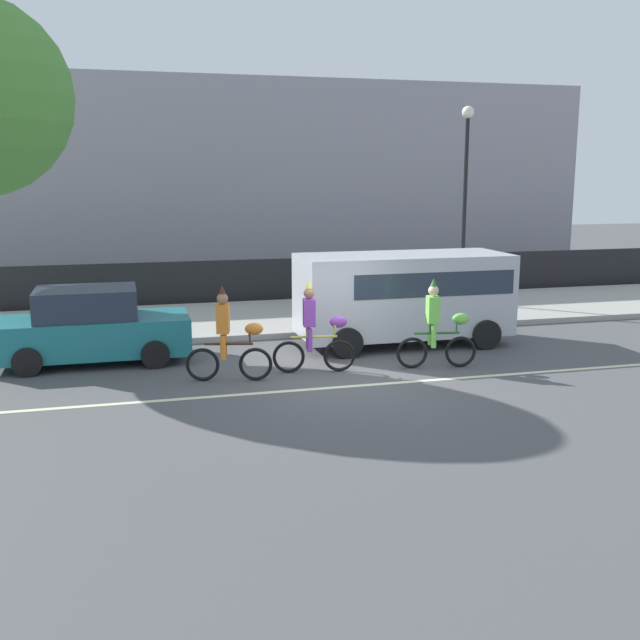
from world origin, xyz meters
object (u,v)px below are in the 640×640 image
(parked_car_teal, at_px, (91,327))
(street_lamp_post, at_px, (466,176))
(parade_cyclist_lime, at_px, (438,329))
(parade_cyclist_orange, at_px, (229,339))
(parade_cyclist_purple, at_px, (315,332))
(pedestrian_onlooker, at_px, (304,278))
(parked_van_silver, at_px, (406,292))

(parked_car_teal, relative_size, street_lamp_post, 0.70)
(parade_cyclist_lime, bearing_deg, parade_cyclist_orange, 178.57)
(parade_cyclist_lime, bearing_deg, parked_car_teal, 161.63)
(parade_cyclist_orange, distance_m, street_lamp_post, 10.82)
(parade_cyclist_purple, relative_size, street_lamp_post, 0.33)
(street_lamp_post, relative_size, pedestrian_onlooker, 3.62)
(parked_car_teal, xyz_separation_m, pedestrian_onlooker, (5.93, 4.85, 0.23))
(parade_cyclist_lime, height_order, pedestrian_onlooker, parade_cyclist_lime)
(parked_car_teal, bearing_deg, parked_van_silver, -0.42)
(parade_cyclist_orange, bearing_deg, parade_cyclist_purple, 6.71)
(parade_cyclist_orange, height_order, parade_cyclist_purple, same)
(parade_cyclist_orange, bearing_deg, parked_van_silver, 25.57)
(parade_cyclist_lime, bearing_deg, parked_van_silver, 85.53)
(parked_car_teal, bearing_deg, parade_cyclist_lime, -18.37)
(parked_van_silver, relative_size, parked_car_teal, 1.22)
(parade_cyclist_lime, relative_size, parked_van_silver, 0.38)
(street_lamp_post, bearing_deg, parked_car_teal, -158.55)
(parade_cyclist_orange, xyz_separation_m, parade_cyclist_purple, (1.80, 0.21, 0.00))
(parade_cyclist_orange, relative_size, parked_car_teal, 0.47)
(parade_cyclist_orange, bearing_deg, pedestrian_onlooker, 65.36)
(parade_cyclist_lime, relative_size, parked_car_teal, 0.47)
(parked_car_teal, height_order, pedestrian_onlooker, pedestrian_onlooker)
(parade_cyclist_orange, xyz_separation_m, parade_cyclist_lime, (4.39, -0.11, 0.00))
(parade_cyclist_orange, height_order, pedestrian_onlooker, parade_cyclist_orange)
(parked_van_silver, height_order, pedestrian_onlooker, parked_van_silver)
(parade_cyclist_purple, bearing_deg, pedestrian_onlooker, 78.05)
(parade_cyclist_lime, xyz_separation_m, parked_car_teal, (-7.07, 2.35, -0.06))
(parade_cyclist_lime, bearing_deg, parade_cyclist_purple, 172.95)
(parked_van_silver, relative_size, street_lamp_post, 0.85)
(parked_car_teal, distance_m, pedestrian_onlooker, 7.66)
(parade_cyclist_purple, height_order, pedestrian_onlooker, parade_cyclist_purple)
(parked_van_silver, xyz_separation_m, parked_car_teal, (-7.25, 0.05, -0.50))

